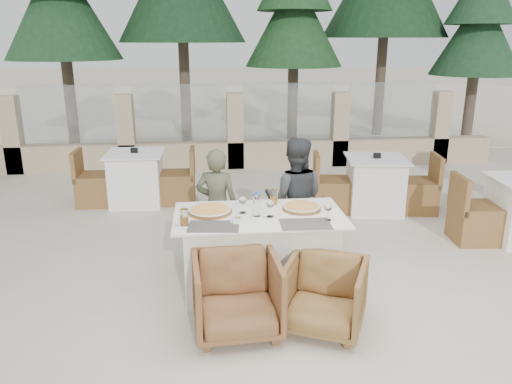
{
  "coord_description": "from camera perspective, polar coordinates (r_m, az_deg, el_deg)",
  "views": [
    {
      "loc": [
        -0.55,
        -4.46,
        2.35
      ],
      "look_at": [
        -0.07,
        0.24,
        0.9
      ],
      "focal_mm": 35.0,
      "sensor_mm": 36.0,
      "label": 1
    }
  ],
  "objects": [
    {
      "name": "perimeter_wall_far",
      "position": [
        9.4,
        -2.41,
        7.59
      ],
      "size": [
        10.0,
        0.34,
        1.6
      ],
      "primitive_type": null,
      "color": "#C3AB89",
      "rests_on": "ground"
    },
    {
      "name": "armchair_far_left",
      "position": [
        5.46,
        -3.14,
        -4.95
      ],
      "size": [
        0.78,
        0.79,
        0.61
      ],
      "primitive_type": "imported",
      "rotation": [
        0.0,
        0.0,
        3.37
      ],
      "color": "#905E34",
      "rests_on": "ground"
    },
    {
      "name": "armchair_near_right",
      "position": [
        4.29,
        7.8,
        -11.63
      ],
      "size": [
        0.86,
        0.87,
        0.6
      ],
      "primitive_type": "imported",
      "rotation": [
        0.0,
        0.0,
        -0.43
      ],
      "color": "brown",
      "rests_on": "ground"
    },
    {
      "name": "armchair_far_right",
      "position": [
        5.8,
        5.15,
        -3.73
      ],
      "size": [
        0.72,
        0.73,
        0.59
      ],
      "primitive_type": "imported",
      "rotation": [
        0.0,
        0.0,
        3.0
      ],
      "color": "#955F36",
      "rests_on": "ground"
    },
    {
      "name": "placemat_near_right",
      "position": [
        4.47,
        5.67,
        -3.66
      ],
      "size": [
        0.46,
        0.31,
        0.0
      ],
      "primitive_type": "cube",
      "rotation": [
        0.0,
        0.0,
        -0.03
      ],
      "color": "#5A534D",
      "rests_on": "dining_table"
    },
    {
      "name": "pine_centre",
      "position": [
        11.84,
        4.36,
        17.77
      ],
      "size": [
        2.2,
        2.2,
        5.0
      ],
      "primitive_type": "cone",
      "color": "#214E25",
      "rests_on": "ground"
    },
    {
      "name": "pizza_left",
      "position": [
        4.75,
        -5.27,
        -2.09
      ],
      "size": [
        0.55,
        0.55,
        0.05
      ],
      "primitive_type": "cylinder",
      "rotation": [
        0.0,
        0.0,
        0.43
      ],
      "color": "orange",
      "rests_on": "dining_table"
    },
    {
      "name": "diner_left",
      "position": [
        5.4,
        -4.47,
        -1.57
      ],
      "size": [
        0.51,
        0.39,
        1.26
      ],
      "primitive_type": "imported",
      "rotation": [
        0.0,
        0.0,
        2.92
      ],
      "color": "#4F523B",
      "rests_on": "ground"
    },
    {
      "name": "pizza_right",
      "position": [
        4.84,
        5.24,
        -1.75
      ],
      "size": [
        0.47,
        0.47,
        0.05
      ],
      "primitive_type": "cylinder",
      "rotation": [
        0.0,
        0.0,
        0.3
      ],
      "color": "orange",
      "rests_on": "dining_table"
    },
    {
      "name": "pine_far_left",
      "position": [
        11.84,
        -21.33,
        17.93
      ],
      "size": [
        2.42,
        2.42,
        5.5
      ],
      "primitive_type": "cone",
      "color": "#1E4724",
      "rests_on": "ground"
    },
    {
      "name": "beer_glass_right",
      "position": [
        4.97,
        2.06,
        -0.54
      ],
      "size": [
        0.08,
        0.08,
        0.15
      ],
      "primitive_type": "cylinder",
      "rotation": [
        0.0,
        0.0,
        0.08
      ],
      "color": "gold",
      "rests_on": "dining_table"
    },
    {
      "name": "water_bottle",
      "position": [
        4.62,
        0.07,
        -1.35
      ],
      "size": [
        0.07,
        0.07,
        0.24
      ],
      "primitive_type": "cylinder",
      "rotation": [
        0.0,
        0.0,
        -0.04
      ],
      "color": "#A5C6D9",
      "rests_on": "dining_table"
    },
    {
      "name": "sand_patch",
      "position": [
        18.61,
        -4.14,
        9.81
      ],
      "size": [
        30.0,
        16.0,
        0.01
      ],
      "primitive_type": "cube",
      "color": "beige",
      "rests_on": "ground"
    },
    {
      "name": "olive_dish",
      "position": [
        4.51,
        -2.07,
        -3.13
      ],
      "size": [
        0.14,
        0.14,
        0.04
      ],
      "primitive_type": null,
      "rotation": [
        0.0,
        0.0,
        0.29
      ],
      "color": "silver",
      "rests_on": "dining_table"
    },
    {
      "name": "ground",
      "position": [
        5.07,
        1.08,
        -10.54
      ],
      "size": [
        80.0,
        80.0,
        0.0
      ],
      "primitive_type": "plane",
      "color": "beige",
      "rests_on": "ground"
    },
    {
      "name": "wine_glass_centre",
      "position": [
        4.71,
        -1.53,
        -1.35
      ],
      "size": [
        0.09,
        0.09,
        0.18
      ],
      "primitive_type": null,
      "rotation": [
        0.0,
        0.0,
        0.25
      ],
      "color": "white",
      "rests_on": "dining_table"
    },
    {
      "name": "wine_glass_corner",
      "position": [
        4.56,
        8.24,
        -2.14
      ],
      "size": [
        0.08,
        0.08,
        0.18
      ],
      "primitive_type": null,
      "rotation": [
        0.0,
        0.0,
        -0.1
      ],
      "color": "white",
      "rests_on": "dining_table"
    },
    {
      "name": "armchair_near_left",
      "position": [
        4.2,
        -2.22,
        -11.66
      ],
      "size": [
        0.75,
        0.77,
        0.66
      ],
      "primitive_type": "imported",
      "rotation": [
        0.0,
        0.0,
        0.06
      ],
      "color": "brown",
      "rests_on": "ground"
    },
    {
      "name": "pine_far_right",
      "position": [
        12.52,
        23.98,
        15.23
      ],
      "size": [
        1.98,
        1.98,
        4.5
      ],
      "primitive_type": "cone",
      "color": "#204728",
      "rests_on": "ground"
    },
    {
      "name": "beer_glass_left",
      "position": [
        4.45,
        -8.21,
        -2.86
      ],
      "size": [
        0.09,
        0.09,
        0.15
      ],
      "primitive_type": "cylinder",
      "rotation": [
        0.0,
        0.0,
        -0.29
      ],
      "color": "#C2791B",
      "rests_on": "dining_table"
    },
    {
      "name": "placemat_near_left",
      "position": [
        4.41,
        -4.86,
        -3.93
      ],
      "size": [
        0.48,
        0.35,
        0.0
      ],
      "primitive_type": "cube",
      "rotation": [
        0.0,
        0.0,
        -0.11
      ],
      "color": "#504C45",
      "rests_on": "dining_table"
    },
    {
      "name": "bg_table_a",
      "position": [
        7.56,
        -13.52,
        1.54
      ],
      "size": [
        1.65,
        0.85,
        0.77
      ],
      "primitive_type": null,
      "rotation": [
        0.0,
        0.0,
        -0.02
      ],
      "color": "white",
      "rests_on": "ground"
    },
    {
      "name": "bg_table_b",
      "position": [
        7.22,
        13.43,
        0.82
      ],
      "size": [
        1.74,
        1.05,
        0.77
      ],
      "primitive_type": null,
      "rotation": [
        0.0,
        0.0,
        -0.14
      ],
      "color": "white",
      "rests_on": "ground"
    },
    {
      "name": "diner_right",
      "position": [
        5.43,
        4.42,
        -0.83
      ],
      "size": [
        0.75,
        0.64,
        1.37
      ],
      "primitive_type": "imported",
      "rotation": [
        0.0,
        0.0,
        2.94
      ],
      "color": "#373A3D",
      "rests_on": "ground"
    },
    {
      "name": "wine_glass_near",
      "position": [
        4.6,
        1.62,
        -1.78
      ],
      "size": [
        0.09,
        0.09,
        0.18
      ],
      "primitive_type": null,
      "rotation": [
        0.0,
        0.0,
        -0.26
      ],
      "color": "silver",
      "rests_on": "dining_table"
    },
    {
      "name": "dining_table",
      "position": [
        4.84,
        0.36,
        -6.89
      ],
      "size": [
        1.6,
        0.9,
        0.77
      ],
      "primitive_type": null,
      "color": "white",
      "rests_on": "ground"
    }
  ]
}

